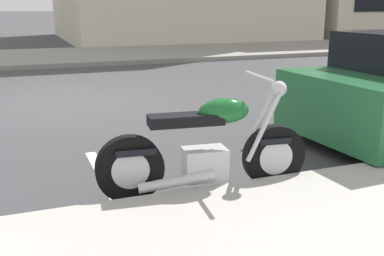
% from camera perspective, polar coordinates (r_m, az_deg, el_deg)
% --- Properties ---
extents(ground_plane, '(260.00, 260.00, 0.00)m').
position_cam_1_polar(ground_plane, '(8.78, -15.68, 3.01)').
color(ground_plane, '#3D3D3F').
extents(sidewalk_far_curb, '(120.00, 5.00, 0.14)m').
position_cam_1_polar(sidewalk_far_curb, '(20.48, 17.81, 9.59)').
color(sidewalk_far_curb, gray).
rests_on(sidewalk_far_curb, ground).
extents(parking_stall_stripe, '(0.12, 2.20, 0.01)m').
position_cam_1_polar(parking_stall_stripe, '(4.71, -10.29, -6.82)').
color(parking_stall_stripe, silver).
rests_on(parking_stall_stripe, ground).
extents(parked_motorcycle, '(2.02, 0.62, 1.11)m').
position_cam_1_polar(parked_motorcycle, '(4.30, 1.87, -2.78)').
color(parked_motorcycle, black).
rests_on(parked_motorcycle, ground).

